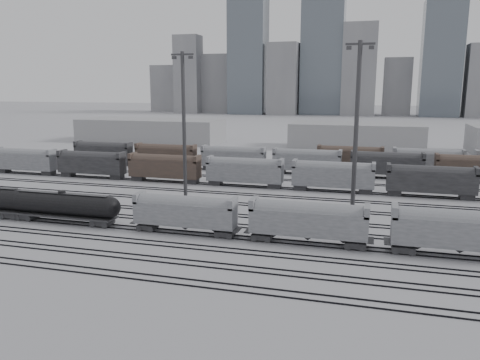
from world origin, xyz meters
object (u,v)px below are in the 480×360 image
(hopper_car_a, at_px, (185,211))
(light_mast_c, at_px, (356,126))
(hopper_car_b, at_px, (308,219))
(hopper_car_c, at_px, (462,229))
(tank_car_b, at_px, (63,205))

(hopper_car_a, height_order, light_mast_c, light_mast_c)
(hopper_car_b, height_order, hopper_car_c, hopper_car_c)
(hopper_car_a, height_order, hopper_car_b, hopper_car_b)
(hopper_car_b, bearing_deg, hopper_car_c, 0.00)
(tank_car_b, relative_size, hopper_car_b, 1.25)
(hopper_car_b, bearing_deg, hopper_car_a, 180.00)
(hopper_car_b, bearing_deg, tank_car_b, 180.00)
(tank_car_b, height_order, hopper_car_b, hopper_car_b)
(hopper_car_c, bearing_deg, light_mast_c, 130.66)
(tank_car_b, distance_m, light_mast_c, 43.93)
(tank_car_b, xyz_separation_m, light_mast_c, (39.93, 14.65, 11.02))
(tank_car_b, bearing_deg, hopper_car_a, 0.00)
(hopper_car_a, xyz_separation_m, hopper_car_b, (16.31, -0.00, 0.14))
(tank_car_b, relative_size, hopper_car_a, 1.30)
(hopper_car_a, relative_size, light_mast_c, 0.54)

